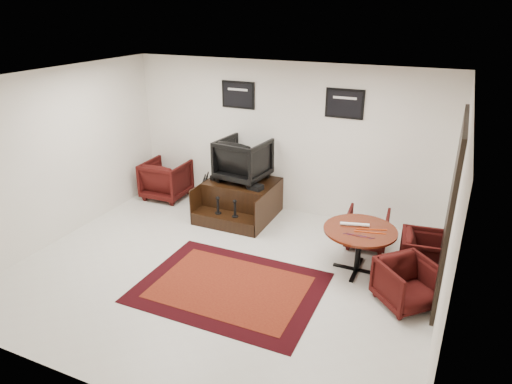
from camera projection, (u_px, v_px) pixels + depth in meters
ground at (221, 271)px, 6.82m from camera, size 6.00×6.00×0.00m
room_shell at (249, 159)px, 6.09m from camera, size 6.02×5.02×2.81m
area_rug at (230, 287)px, 6.43m from camera, size 2.51×1.88×0.01m
shine_podium at (241, 200)px, 8.54m from camera, size 1.28×1.32×0.66m
shine_chair at (243, 158)px, 8.36m from camera, size 0.93×0.88×0.87m
shoes_pair at (219, 177)px, 8.53m from camera, size 0.27×0.29×0.09m
polish_kit at (255, 187)px, 8.07m from camera, size 0.29×0.23×0.09m
umbrella_black at (201, 192)px, 8.63m from camera, size 0.30×0.11×0.81m
umbrella_hooked at (203, 189)px, 8.75m from camera, size 0.30×0.11×0.82m
armchair_side at (166, 178)px, 9.30m from camera, size 0.85×0.80×0.85m
meeting_table at (360, 234)px, 6.61m from camera, size 1.06×1.06×0.69m
table_chair_back at (367, 227)px, 7.44m from camera, size 0.70×0.66×0.67m
table_chair_window at (425, 253)px, 6.65m from camera, size 0.71×0.74×0.69m
table_chair_corner at (407, 282)px, 5.95m from camera, size 0.93×0.93×0.70m
paper_roll at (355, 224)px, 6.67m from camera, size 0.42×0.16×0.05m
table_clutter at (368, 232)px, 6.49m from camera, size 0.56×0.39×0.01m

